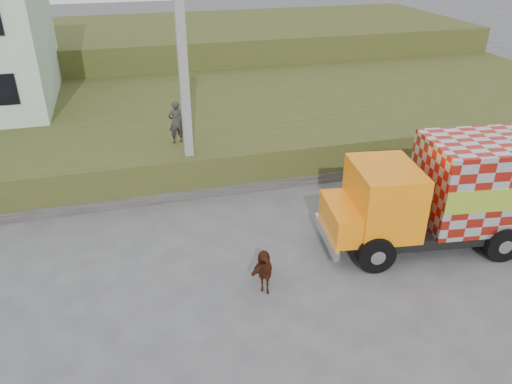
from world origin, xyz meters
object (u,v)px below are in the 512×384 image
object	(u,v)px
cargo_truck	(465,192)
cow	(260,267)
utility_pole	(184,83)
pedestrian	(176,122)

from	to	relation	value
cargo_truck	cow	world-z (taller)	cargo_truck
utility_pole	cargo_truck	distance (m)	9.41
pedestrian	cow	bearing A→B (deg)	86.81
utility_pole	pedestrian	distance (m)	2.19
utility_pole	cargo_truck	world-z (taller)	utility_pole
utility_pole	pedestrian	xyz separation A→B (m)	(-0.25, 1.25, -1.78)
cargo_truck	cow	size ratio (longest dim) A/B	5.74
utility_pole	cargo_truck	size ratio (longest dim) A/B	1.05
cow	cargo_truck	bearing A→B (deg)	13.35
utility_pole	cow	xyz separation A→B (m)	(0.97, -5.84, -3.51)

